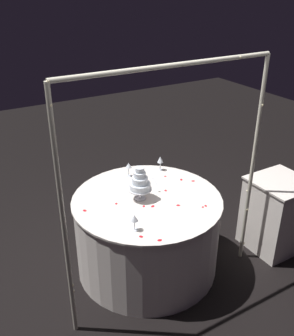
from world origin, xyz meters
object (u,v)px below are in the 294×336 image
at_px(side_table, 276,214).
at_px(wine_glass_2, 129,166).
at_px(cake_knife, 157,185).
at_px(tiered_cake, 140,183).
at_px(wine_glass_0, 134,219).
at_px(decorative_arch, 172,158).
at_px(main_table, 147,233).
at_px(wine_glass_1, 160,160).

bearing_deg(side_table, wine_glass_2, -34.94).
bearing_deg(wine_glass_2, cake_knife, 113.07).
distance_m(tiered_cake, wine_glass_2, 0.47).
height_order(side_table, wine_glass_0, wine_glass_0).
bearing_deg(side_table, wine_glass_0, -1.15).
height_order(decorative_arch, tiered_cake, decorative_arch).
distance_m(decorative_arch, wine_glass_0, 0.57).
xyz_separation_m(main_table, wine_glass_0, (0.34, 0.38, 0.50)).
relative_size(wine_glass_1, wine_glass_2, 1.06).
xyz_separation_m(side_table, wine_glass_2, (1.28, -0.89, 0.50)).
xyz_separation_m(wine_glass_0, wine_glass_2, (-0.41, -0.86, 0.00)).
distance_m(decorative_arch, wine_glass_1, 1.03).
bearing_deg(decorative_arch, main_table, -90.16).
height_order(side_table, cake_knife, cake_knife).
relative_size(side_table, wine_glass_1, 5.05).
height_order(wine_glass_2, cake_knife, wine_glass_2).
height_order(decorative_arch, wine_glass_2, decorative_arch).
bearing_deg(wine_glass_0, main_table, -132.06).
distance_m(side_table, wine_glass_2, 1.64).
height_order(tiered_cake, wine_glass_2, tiered_cake).
bearing_deg(tiered_cake, cake_knife, -153.85).
xyz_separation_m(side_table, wine_glass_0, (1.68, -0.03, 0.50)).
distance_m(side_table, wine_glass_1, 1.35).
bearing_deg(cake_knife, wine_glass_1, -127.94).
bearing_deg(decorative_arch, wine_glass_2, -94.42).
height_order(main_table, cake_knife, cake_knife).
bearing_deg(cake_knife, side_table, 153.47).
height_order(wine_glass_0, cake_knife, wine_glass_0).
distance_m(main_table, side_table, 1.41).
height_order(side_table, wine_glass_1, wine_glass_1).
bearing_deg(decorative_arch, cake_knife, -110.68).
bearing_deg(wine_glass_1, cake_knife, 52.06).
relative_size(decorative_arch, wine_glass_2, 14.14).
bearing_deg(decorative_arch, side_table, 178.89).
bearing_deg(tiered_cake, wine_glass_0, 55.34).
xyz_separation_m(wine_glass_0, cake_knife, (-0.54, -0.54, -0.10)).
bearing_deg(wine_glass_1, wine_glass_0, 46.96).
bearing_deg(main_table, cake_knife, -141.91).
bearing_deg(wine_glass_0, cake_knife, -135.40).
height_order(main_table, wine_glass_2, wine_glass_2).
bearing_deg(decorative_arch, wine_glass_0, -1.32).
height_order(decorative_arch, main_table, decorative_arch).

